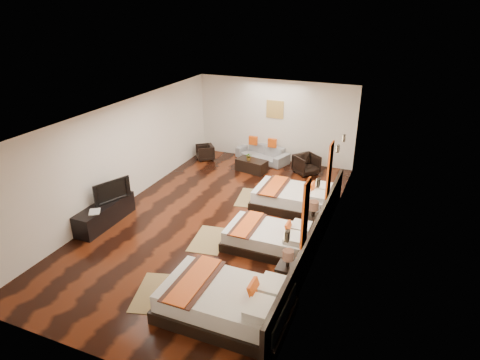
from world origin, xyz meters
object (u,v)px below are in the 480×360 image
at_px(armchair_left, 205,152).
at_px(table_plant, 249,156).
at_px(book, 89,213).
at_px(sofa, 262,153).
at_px(tv, 110,190).
at_px(bed_mid, 270,238).
at_px(armchair_right, 306,164).
at_px(bed_far, 295,198).
at_px(tv_console, 105,214).
at_px(bed_near, 227,302).
at_px(figurine, 120,187).
at_px(nightstand_a, 287,273).
at_px(coffee_table, 252,166).
at_px(nightstand_b, 312,223).

xyz_separation_m(armchair_left, table_plant, (1.84, -0.45, 0.27)).
xyz_separation_m(book, sofa, (2.18, 6.20, -0.29)).
bearing_deg(sofa, tv, -93.39).
relative_size(bed_mid, sofa, 1.04).
bearing_deg(armchair_right, bed_far, -133.70).
distance_m(tv_console, armchair_left, 5.02).
bearing_deg(tv_console, bed_mid, 7.06).
xyz_separation_m(bed_near, bed_mid, (-0.00, 2.40, -0.05)).
bearing_deg(figurine, book, -90.00).
relative_size(nightstand_a, coffee_table, 0.81).
bearing_deg(table_plant, tv, -115.54).
bearing_deg(book, bed_near, -17.87).
xyz_separation_m(bed_mid, book, (-4.19, -1.04, 0.31)).
bearing_deg(armchair_right, bed_mid, -137.00).
distance_m(tv, sofa, 5.86).
bearing_deg(bed_near, book, 162.13).
height_order(bed_mid, armchair_left, bed_mid).
bearing_deg(tv_console, armchair_right, 52.69).
relative_size(nightstand_a, book, 2.36).
relative_size(sofa, armchair_right, 2.66).
bearing_deg(bed_far, figurine, -154.75).
height_order(bed_near, nightstand_b, bed_near).
distance_m(bed_far, tv_console, 4.96).
bearing_deg(book, bed_mid, 13.97).
xyz_separation_m(tv_console, table_plant, (2.11, 4.56, 0.26)).
distance_m(nightstand_b, book, 5.35).
bearing_deg(armchair_left, bed_far, 20.22).
height_order(nightstand_b, coffee_table, nightstand_b).
distance_m(tv_console, book, 0.60).
xyz_separation_m(bed_near, table_plant, (-2.09, 6.44, 0.23)).
distance_m(nightstand_a, coffee_table, 5.94).
distance_m(tv_console, figurine, 0.81).
bearing_deg(tv, bed_near, -95.41).
bearing_deg(armchair_left, nightstand_b, 14.27).
xyz_separation_m(tv, table_plant, (2.06, 4.32, -0.30)).
xyz_separation_m(nightstand_b, armchair_left, (-4.67, 3.52, -0.04)).
height_order(nightstand_a, sofa, nightstand_a).
height_order(bed_mid, sofa, bed_mid).
height_order(armchair_left, coffee_table, armchair_left).
height_order(bed_near, sofa, bed_near).
distance_m(bed_near, tv_console, 4.60).
xyz_separation_m(bed_mid, nightstand_b, (0.75, 0.97, 0.05)).
bearing_deg(bed_mid, nightstand_b, 52.39).
xyz_separation_m(sofa, armchair_right, (1.71, -0.57, 0.05)).
height_order(nightstand_a, book, nightstand_a).
relative_size(bed_far, figurine, 6.21).
height_order(bed_far, nightstand_a, bed_far).
height_order(book, table_plant, table_plant).
distance_m(bed_near, nightstand_b, 3.45).
xyz_separation_m(bed_far, sofa, (-2.01, 3.02, -0.01)).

